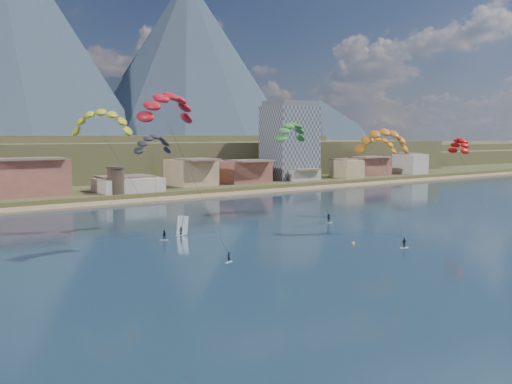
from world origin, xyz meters
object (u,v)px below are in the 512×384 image
Objects in this scene: kitesurfer_yellow at (102,119)px; windsurfer at (182,229)px; watchtower at (116,180)px; kitesurfer_red at (166,103)px; kitesurfer_orange at (383,137)px; buoy at (353,243)px; apartment_tower at (290,141)px; kitesurfer_green at (291,130)px.

kitesurfer_yellow is 7.20× the size of windsurfer.
watchtower is at bearing 66.84° from kitesurfer_yellow.
kitesurfer_orange is (44.31, -7.22, -5.73)m from kitesurfer_red.
kitesurfer_red is 1.03× the size of kitesurfer_yellow.
watchtower is 91.45m from buoy.
windsurfer is at bearing -139.30° from apartment_tower.
windsurfer is 34.44m from buoy.
buoy is (-14.39, -36.40, -21.43)m from kitesurfer_green.
kitesurfer_red reaches higher than buoy.
watchtower is at bearing 115.33° from kitesurfer_green.
watchtower is 0.35× the size of kitesurfer_orange.
kitesurfer_red is 45.26m from kitesurfer_orange.
kitesurfer_yellow reaches higher than watchtower.
apartment_tower is at bearing 51.42° from kitesurfer_green.
watchtower is 60.45m from kitesurfer_yellow.
apartment_tower is at bearing 33.21° from kitesurfer_yellow.
windsurfer is at bearing 129.90° from buoy.
kitesurfer_red is (-21.12, -79.28, 19.12)m from watchtower.
watchtower is at bearing 80.40° from windsurfer.
buoy is (34.04, -37.25, -23.40)m from kitesurfer_yellow.
windsurfer is (-90.84, -78.13, -16.58)m from apartment_tower.
watchtower is at bearing -170.07° from apartment_tower.
buoy is at bearing -82.92° from watchtower.
buoy is at bearing -47.58° from kitesurfer_yellow.
kitesurfer_green is 44.62m from buoy.
windsurfer is (-34.03, 22.36, -18.52)m from kitesurfer_orange.
kitesurfer_yellow is at bearing 144.18° from kitesurfer_orange.
windsurfer is at bearing -99.60° from watchtower.
apartment_tower is at bearing 40.70° from windsurfer.
kitesurfer_red is at bearing -124.17° from windsurfer.
apartment_tower is 120.96m from windsurfer.
kitesurfer_green is at bearing 15.31° from windsurfer.
kitesurfer_green is (-54.37, -68.15, 3.72)m from apartment_tower.
kitesurfer_orange is at bearing -9.25° from kitesurfer_red.
kitesurfer_yellow is (-1.68, 25.98, -1.98)m from kitesurfer_red.
kitesurfer_green is at bearing 68.43° from buoy.
kitesurfer_orange is 32.49m from kitesurfer_green.
kitesurfer_red is 1.19× the size of kitesurfer_orange.
kitesurfer_red is at bearing 160.80° from buoy.
apartment_tower is 123.00m from kitesurfer_yellow.
kitesurfer_red is 30.38m from windsurfer.
apartment_tower is 3.72× the size of watchtower.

